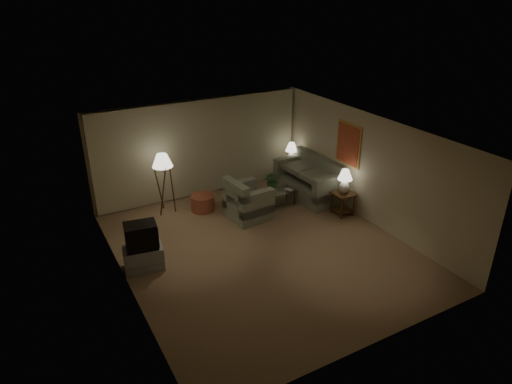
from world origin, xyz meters
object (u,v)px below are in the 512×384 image
side_table_near (343,200)px  floor_lamp (164,182)px  table_lamp_far (292,151)px  vase (273,190)px  crt_tv (141,236)px  ottoman (203,203)px  armchair (248,202)px  tv_cabinet (144,258)px  sofa (308,181)px  side_table_far (291,169)px  table_lamp_near (345,179)px  coffee_table (277,196)px

side_table_near → floor_lamp: size_ratio=0.37×
table_lamp_far → vase: 1.87m
crt_tv → floor_lamp: bearing=69.7°
side_table_near → ottoman: side_table_near is taller
armchair → crt_tv: 3.17m
side_table_near → tv_cabinet: (-5.20, 0.09, -0.16)m
table_lamp_far → ottoman: 3.19m
sofa → ottoman: bearing=-105.3°
side_table_far → tv_cabinet: (-5.20, -2.36, -0.14)m
armchair → table_lamp_near: table_lamp_near is taller
floor_lamp → vase: 2.82m
tv_cabinet → floor_lamp: (1.26, 2.25, 0.59)m
sofa → armchair: bearing=-84.6°
vase → side_table_far: bearing=41.5°
floor_lamp → vase: size_ratio=10.31×
tv_cabinet → vase: 4.02m
vase → armchair: bearing=-166.1°
armchair → table_lamp_far: 2.67m
table_lamp_far → tv_cabinet: (-5.20, -2.36, -0.72)m
side_table_far → vase: size_ratio=3.86×
side_table_far → coffee_table: 1.71m
side_table_far → coffee_table: side_table_far is taller
sofa → side_table_far: 1.11m
table_lamp_near → tv_cabinet: size_ratio=0.74×
table_lamp_near → vase: bearing=137.3°
vase → side_table_near: bearing=-42.7°
table_lamp_near → side_table_far: bearing=90.0°
armchair → table_lamp_near: 2.50m
table_lamp_near → ottoman: (-3.06, 1.97, -0.77)m
side_table_near → crt_tv: crt_tv is taller
table_lamp_far → tv_cabinet: bearing=-155.6°
crt_tv → table_lamp_far: bearing=33.4°
tv_cabinet → floor_lamp: size_ratio=0.55×
floor_lamp → sofa: bearing=-14.6°
sofa → side_table_far: (0.15, 1.10, -0.05)m
side_table_near → table_lamp_near: size_ratio=0.93×
side_table_near → side_table_far: bearing=90.0°
tv_cabinet → crt_tv: bearing=0.0°
table_lamp_near → crt_tv: size_ratio=0.91×
side_table_far → table_lamp_near: (0.00, -2.45, 0.59)m
side_table_far → coffee_table: size_ratio=0.60×
side_table_far → armchair: bearing=-147.4°
side_table_far → tv_cabinet: bearing=-155.6°
coffee_table → table_lamp_near: bearing=-46.0°
coffee_table → sofa: bearing=5.4°
coffee_table → floor_lamp: size_ratio=0.62×
sofa → coffee_table: bearing=-87.8°
sofa → vase: bearing=-88.5°
sofa → side_table_near: (0.15, -1.35, -0.04)m
crt_tv → floor_lamp: size_ratio=0.44×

